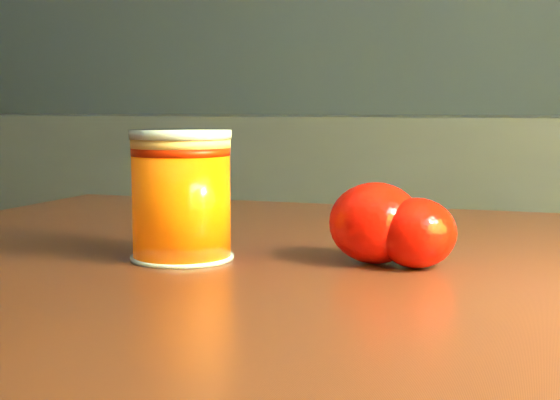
% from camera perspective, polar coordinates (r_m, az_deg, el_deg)
% --- Properties ---
extents(kitchen_counter, '(3.15, 0.60, 0.90)m').
position_cam_1_polar(kitchen_counter, '(2.02, -3.40, -6.70)').
color(kitchen_counter, '#505156').
rests_on(kitchen_counter, ground).
extents(table, '(1.14, 0.87, 0.80)m').
position_cam_1_polar(table, '(0.63, 10.48, -14.20)').
color(table, '#602B18').
rests_on(table, ground).
extents(juice_glass, '(0.08, 0.08, 0.10)m').
position_cam_1_polar(juice_glass, '(0.63, -7.22, 0.31)').
color(juice_glass, '#FF5905').
rests_on(juice_glass, table).
extents(orange_front, '(0.08, 0.08, 0.06)m').
position_cam_1_polar(orange_front, '(0.61, 6.97, -1.68)').
color(orange_front, red).
rests_on(orange_front, table).
extents(orange_back, '(0.08, 0.08, 0.05)m').
position_cam_1_polar(orange_back, '(0.60, 9.94, -2.38)').
color(orange_back, red).
rests_on(orange_back, table).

